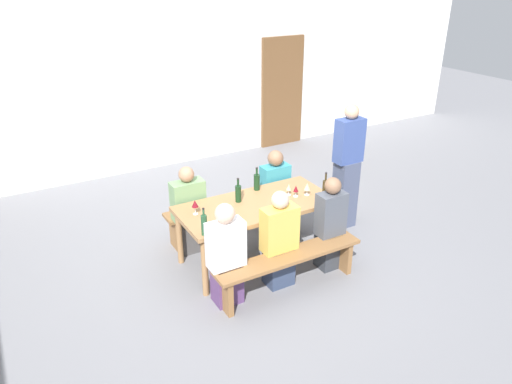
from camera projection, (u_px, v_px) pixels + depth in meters
ground_plane at (256, 258)px, 5.97m from camera, size 24.00×24.00×0.00m
back_wall at (151, 76)px, 8.10m from camera, size 14.00×0.20×3.20m
wooden_door at (282, 92)px, 9.35m from camera, size 0.90×0.06×2.10m
tasting_table at (256, 210)px, 5.69m from camera, size 1.84×0.86×0.75m
bench_near at (289, 262)px, 5.25m from camera, size 1.74×0.30×0.45m
bench_far at (229, 209)px, 6.40m from camera, size 1.74×0.30×0.45m
wine_bottle_0 at (204, 225)px, 4.95m from camera, size 0.06×0.06×0.31m
wine_bottle_1 at (238, 193)px, 5.65m from camera, size 0.07×0.07×0.30m
wine_bottle_2 at (325, 189)px, 5.73m from camera, size 0.07×0.07×0.34m
wine_bottle_3 at (257, 182)px, 5.96m from camera, size 0.08×0.08×0.30m
wine_glass_0 at (296, 189)px, 5.78m from camera, size 0.06×0.06×0.14m
wine_glass_1 at (307, 187)px, 5.82m from camera, size 0.08×0.08×0.16m
wine_glass_2 at (289, 188)px, 5.82m from camera, size 0.06×0.06×0.14m
wine_glass_3 at (195, 204)px, 5.36m from camera, size 0.08×0.08×0.17m
seated_guest_near_0 at (226, 257)px, 4.98m from camera, size 0.38×0.24×1.16m
seated_guest_near_1 at (279, 242)px, 5.27m from camera, size 0.40×0.24×1.15m
seated_guest_near_2 at (330, 226)px, 5.57m from camera, size 0.33×0.24×1.16m
seated_guest_far_0 at (189, 212)px, 5.92m from camera, size 0.40×0.24×1.13m
seated_guest_far_1 at (275, 191)px, 6.48m from camera, size 0.38×0.24×1.11m
standing_host at (347, 169)px, 6.39m from camera, size 0.37×0.24×1.71m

